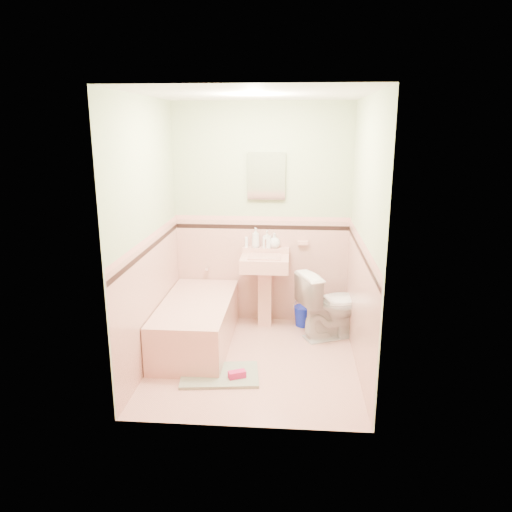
# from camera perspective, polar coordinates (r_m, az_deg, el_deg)

# --- Properties ---
(floor) EXTENTS (2.20, 2.20, 0.00)m
(floor) POSITION_cam_1_polar(r_m,az_deg,el_deg) (4.93, -0.24, -12.06)
(floor) COLOR #DEA191
(floor) RESTS_ON ground
(ceiling) EXTENTS (2.20, 2.20, 0.00)m
(ceiling) POSITION_cam_1_polar(r_m,az_deg,el_deg) (4.40, -0.27, 18.33)
(ceiling) COLOR white
(ceiling) RESTS_ON ground
(wall_back) EXTENTS (2.50, 0.00, 2.50)m
(wall_back) POSITION_cam_1_polar(r_m,az_deg,el_deg) (5.58, 0.70, 4.72)
(wall_back) COLOR beige
(wall_back) RESTS_ON ground
(wall_front) EXTENTS (2.50, 0.00, 2.50)m
(wall_front) POSITION_cam_1_polar(r_m,az_deg,el_deg) (3.45, -1.78, -1.74)
(wall_front) COLOR beige
(wall_front) RESTS_ON ground
(wall_left) EXTENTS (0.00, 2.50, 2.50)m
(wall_left) POSITION_cam_1_polar(r_m,az_deg,el_deg) (4.70, -12.52, 2.42)
(wall_left) COLOR beige
(wall_left) RESTS_ON ground
(wall_right) EXTENTS (0.00, 2.50, 2.50)m
(wall_right) POSITION_cam_1_polar(r_m,az_deg,el_deg) (4.54, 12.45, 1.98)
(wall_right) COLOR beige
(wall_right) RESTS_ON ground
(wainscot_back) EXTENTS (2.00, 0.00, 2.00)m
(wainscot_back) POSITION_cam_1_polar(r_m,az_deg,el_deg) (5.72, 0.67, -1.72)
(wainscot_back) COLOR #E0A696
(wainscot_back) RESTS_ON ground
(wainscot_front) EXTENTS (2.00, 0.00, 2.00)m
(wainscot_front) POSITION_cam_1_polar(r_m,az_deg,el_deg) (3.70, -1.68, -11.38)
(wainscot_front) COLOR #E0A696
(wainscot_front) RESTS_ON ground
(wainscot_left) EXTENTS (0.00, 2.20, 2.20)m
(wainscot_left) POSITION_cam_1_polar(r_m,az_deg,el_deg) (4.87, -11.95, -5.07)
(wainscot_left) COLOR #E0A696
(wainscot_left) RESTS_ON ground
(wainscot_right) EXTENTS (0.00, 2.20, 2.20)m
(wainscot_right) POSITION_cam_1_polar(r_m,az_deg,el_deg) (4.72, 11.86, -5.73)
(wainscot_right) COLOR #E0A696
(wainscot_right) RESTS_ON ground
(accent_back) EXTENTS (2.00, 0.00, 2.00)m
(accent_back) POSITION_cam_1_polar(r_m,az_deg,el_deg) (5.59, 0.68, 3.38)
(accent_back) COLOR black
(accent_back) RESTS_ON ground
(accent_front) EXTENTS (2.00, 0.00, 2.00)m
(accent_front) POSITION_cam_1_polar(r_m,az_deg,el_deg) (3.50, -1.73, -3.69)
(accent_front) COLOR black
(accent_front) RESTS_ON ground
(accent_left) EXTENTS (0.00, 2.20, 2.20)m
(accent_left) POSITION_cam_1_polar(r_m,az_deg,el_deg) (4.72, -12.22, 0.87)
(accent_left) COLOR black
(accent_left) RESTS_ON ground
(accent_right) EXTENTS (0.00, 2.20, 2.20)m
(accent_right) POSITION_cam_1_polar(r_m,az_deg,el_deg) (4.56, 12.13, 0.40)
(accent_right) COLOR black
(accent_right) RESTS_ON ground
(cap_back) EXTENTS (2.00, 0.00, 2.00)m
(cap_back) POSITION_cam_1_polar(r_m,az_deg,el_deg) (5.57, 0.68, 4.39)
(cap_back) COLOR #DE9589
(cap_back) RESTS_ON ground
(cap_front) EXTENTS (2.00, 0.00, 2.00)m
(cap_front) POSITION_cam_1_polar(r_m,az_deg,el_deg) (3.47, -1.75, -2.13)
(cap_front) COLOR #DE9589
(cap_front) RESTS_ON ground
(cap_left) EXTENTS (0.00, 2.20, 2.20)m
(cap_left) POSITION_cam_1_polar(r_m,az_deg,el_deg) (4.70, -12.29, 2.06)
(cap_left) COLOR #DE9589
(cap_left) RESTS_ON ground
(cap_right) EXTENTS (0.00, 2.20, 2.20)m
(cap_right) POSITION_cam_1_polar(r_m,az_deg,el_deg) (4.54, 12.20, 1.62)
(cap_right) COLOR #DE9589
(cap_right) RESTS_ON ground
(bathtub) EXTENTS (0.70, 1.50, 0.45)m
(bathtub) POSITION_cam_1_polar(r_m,az_deg,el_deg) (5.22, -6.91, -7.88)
(bathtub) COLOR #D99C8C
(bathtub) RESTS_ON floor
(tub_faucet) EXTENTS (0.04, 0.12, 0.04)m
(tub_faucet) POSITION_cam_1_polar(r_m,az_deg,el_deg) (5.75, -5.63, -1.39)
(tub_faucet) COLOR silver
(tub_faucet) RESTS_ON wall_back
(sink) EXTENTS (0.53, 0.48, 0.83)m
(sink) POSITION_cam_1_polar(r_m,az_deg,el_deg) (5.56, 1.02, -4.21)
(sink) COLOR #D99C8C
(sink) RESTS_ON floor
(sink_faucet) EXTENTS (0.02, 0.02, 0.10)m
(sink_faucet) POSITION_cam_1_polar(r_m,az_deg,el_deg) (5.54, 1.13, 1.48)
(sink_faucet) COLOR silver
(sink_faucet) RESTS_ON sink
(medicine_cabinet) EXTENTS (0.39, 0.04, 0.49)m
(medicine_cabinet) POSITION_cam_1_polar(r_m,az_deg,el_deg) (5.49, 1.22, 9.29)
(medicine_cabinet) COLOR white
(medicine_cabinet) RESTS_ON wall_back
(soap_dish) EXTENTS (0.12, 0.07, 0.04)m
(soap_dish) POSITION_cam_1_polar(r_m,az_deg,el_deg) (5.59, 5.47, 1.53)
(soap_dish) COLOR #D99C8C
(soap_dish) RESTS_ON wall_back
(soap_bottle_left) EXTENTS (0.11, 0.11, 0.23)m
(soap_bottle_left) POSITION_cam_1_polar(r_m,az_deg,el_deg) (5.58, -0.05, 2.14)
(soap_bottle_left) COLOR #B2B2B2
(soap_bottle_left) RESTS_ON sink
(soap_bottle_mid) EXTENTS (0.09, 0.10, 0.20)m
(soap_bottle_mid) POSITION_cam_1_polar(r_m,az_deg,el_deg) (5.57, 1.29, 1.96)
(soap_bottle_mid) COLOR #B2B2B2
(soap_bottle_mid) RESTS_ON sink
(soap_bottle_right) EXTENTS (0.15, 0.15, 0.17)m
(soap_bottle_right) POSITION_cam_1_polar(r_m,az_deg,el_deg) (5.57, 2.16, 1.80)
(soap_bottle_right) COLOR #B2B2B2
(soap_bottle_right) RESTS_ON sink
(tube) EXTENTS (0.04, 0.04, 0.12)m
(tube) POSITION_cam_1_polar(r_m,az_deg,el_deg) (5.60, -1.13, 1.62)
(tube) COLOR white
(tube) RESTS_ON sink
(toilet) EXTENTS (0.84, 0.68, 0.75)m
(toilet) POSITION_cam_1_polar(r_m,az_deg,el_deg) (5.37, 8.86, -5.57)
(toilet) COLOR white
(toilet) RESTS_ON floor
(bucket) EXTENTS (0.29, 0.29, 0.23)m
(bucket) POSITION_cam_1_polar(r_m,az_deg,el_deg) (5.72, 5.57, -6.96)
(bucket) COLOR #0D1EB0
(bucket) RESTS_ON floor
(bath_mat) EXTENTS (0.76, 0.55, 0.03)m
(bath_mat) POSITION_cam_1_polar(r_m,az_deg,el_deg) (4.66, -4.24, -13.63)
(bath_mat) COLOR gray
(bath_mat) RESTS_ON floor
(shoe) EXTENTS (0.17, 0.13, 0.06)m
(shoe) POSITION_cam_1_polar(r_m,az_deg,el_deg) (4.57, -2.23, -13.59)
(shoe) COLOR #BF1E59
(shoe) RESTS_ON bath_mat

